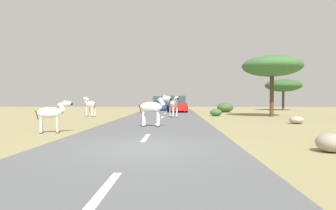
{
  "coord_description": "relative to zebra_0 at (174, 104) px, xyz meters",
  "views": [
    {
      "loc": [
        0.99,
        -8.49,
        1.46
      ],
      "look_at": [
        0.36,
        12.5,
        1.02
      ],
      "focal_mm": 31.22,
      "sensor_mm": 36.0,
      "label": 1
    }
  ],
  "objects": [
    {
      "name": "bush_1",
      "position": [
        5.51,
        9.54,
        -0.51
      ],
      "size": [
        1.76,
        1.58,
        1.06
      ],
      "primitive_type": "ellipsoid",
      "color": "#425B2D",
      "rests_on": "ground_plane"
    },
    {
      "name": "tree_1",
      "position": [
        13.94,
        15.6,
        2.14
      ],
      "size": [
        4.54,
        4.54,
        3.99
      ],
      "color": "#4C3823",
      "rests_on": "ground_plane"
    },
    {
      "name": "bush_2",
      "position": [
        3.58,
        2.61,
        -0.73
      ],
      "size": [
        1.03,
        0.93,
        0.62
      ],
      "primitive_type": "ellipsoid",
      "color": "#386633",
      "rests_on": "ground_plane"
    },
    {
      "name": "car_0",
      "position": [
        0.25,
        9.24,
        -0.19
      ],
      "size": [
        2.26,
        4.46,
        1.74
      ],
      "rotation": [
        0.0,
        0.0,
        0.07
      ],
      "color": "red",
      "rests_on": "road"
    },
    {
      "name": "road",
      "position": [
        -0.89,
        -13.91,
        -1.02
      ],
      "size": [
        6.0,
        64.0,
        0.05
      ],
      "primitive_type": "cube",
      "color": "#56595B",
      "rests_on": "ground_plane"
    },
    {
      "name": "zebra_3",
      "position": [
        -0.98,
        -7.7,
        -0.02
      ],
      "size": [
        1.73,
        0.59,
        1.63
      ],
      "rotation": [
        0.0,
        0.0,
        4.59
      ],
      "color": "silver",
      "rests_on": "road"
    },
    {
      "name": "lane_markings",
      "position": [
        -0.89,
        -14.91,
        -0.99
      ],
      "size": [
        0.16,
        56.0,
        0.01
      ],
      "color": "silver",
      "rests_on": "road"
    },
    {
      "name": "rock_0",
      "position": [
        4.45,
        -14.28,
        -0.78
      ],
      "size": [
        0.75,
        0.81,
        0.53
      ],
      "primitive_type": "ellipsoid",
      "color": "gray",
      "rests_on": "ground_plane"
    },
    {
      "name": "tree_0",
      "position": [
        8.08,
        1.95,
        3.1
      ],
      "size": [
        4.85,
        4.85,
        5.02
      ],
      "color": "#4C3823",
      "rests_on": "ground_plane"
    },
    {
      "name": "rock_2",
      "position": [
        -11.49,
        6.79,
        -0.91
      ],
      "size": [
        0.49,
        0.35,
        0.27
      ],
      "primitive_type": "ellipsoid",
      "color": "gray",
      "rests_on": "ground_plane"
    },
    {
      "name": "rock_1",
      "position": [
        7.28,
        -5.03,
        -0.82
      ],
      "size": [
        0.81,
        0.88,
        0.45
      ],
      "primitive_type": "ellipsoid",
      "color": "#A89E8C",
      "rests_on": "ground_plane"
    },
    {
      "name": "zebra_0",
      "position": [
        0.0,
        0.0,
        0.0
      ],
      "size": [
        0.85,
        1.7,
        1.66
      ],
      "rotation": [
        0.0,
        0.0,
        3.47
      ],
      "color": "silver",
      "rests_on": "road"
    },
    {
      "name": "ground_plane",
      "position": [
        -0.76,
        -13.91,
        -1.04
      ],
      "size": [
        90.0,
        90.0,
        0.0
      ],
      "primitive_type": "plane",
      "color": "#8E8456"
    },
    {
      "name": "zebra_2",
      "position": [
        -6.93,
        1.44,
        -0.05
      ],
      "size": [
        1.5,
        1.3,
        1.67
      ],
      "rotation": [
        0.0,
        0.0,
        0.88
      ],
      "color": "silver",
      "rests_on": "ground_plane"
    },
    {
      "name": "car_1",
      "position": [
        -1.79,
        14.42,
        -0.19
      ],
      "size": [
        2.2,
        4.43,
        1.74
      ],
      "rotation": [
        0.0,
        0.0,
        -0.05
      ],
      "color": "#1E479E",
      "rests_on": "road"
    },
    {
      "name": "zebra_4",
      "position": [
        -5.11,
        -10.13,
        -0.19
      ],
      "size": [
        1.48,
        0.68,
        1.44
      ],
      "rotation": [
        0.0,
        0.0,
        5.0
      ],
      "color": "silver",
      "rests_on": "ground_plane"
    }
  ]
}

